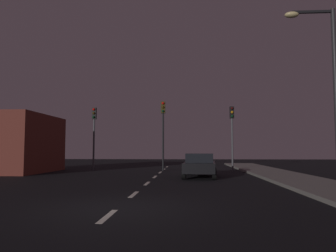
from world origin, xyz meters
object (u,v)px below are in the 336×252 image
Objects in this scene: street_lamp_right at (328,80)px; traffic_signal_right at (232,126)px; traffic_signal_left at (94,126)px; traffic_signal_center at (163,122)px; car_stopped_ahead at (200,165)px.

traffic_signal_right is at bearing 100.68° from street_lamp_right.
traffic_signal_left is 5.39m from traffic_signal_center.
car_stopped_ahead is at bearing -34.17° from traffic_signal_left.
traffic_signal_left reaches higher than car_stopped_ahead.
traffic_signal_right is 6.60m from car_stopped_ahead.
car_stopped_ahead is 8.64m from street_lamp_right.
car_stopped_ahead is at bearing 128.13° from street_lamp_right.
traffic_signal_left is 10.62m from traffic_signal_right.
traffic_signal_center reaches higher than traffic_signal_left.
traffic_signal_left is 10.00m from car_stopped_ahead.
street_lamp_right reaches higher than car_stopped_ahead.
traffic_signal_center is at bearing 115.51° from car_stopped_ahead.
traffic_signal_right reaches higher than car_stopped_ahead.
traffic_signal_left is 0.67× the size of street_lamp_right.
car_stopped_ahead is at bearing -64.49° from traffic_signal_center.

